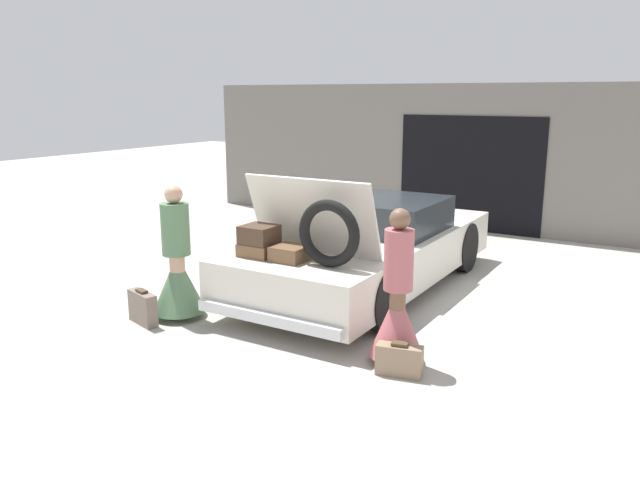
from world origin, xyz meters
TOP-DOWN VIEW (x-y plane):
  - ground_plane at (0.00, 0.00)m, footprint 40.00×40.00m
  - garage_wall_back at (0.00, 4.35)m, footprint 12.00×0.14m
  - car at (-0.00, -0.01)m, footprint 1.97×4.75m
  - person_left at (-1.37, -2.25)m, footprint 0.62×0.62m
  - person_right at (1.37, -2.10)m, footprint 0.54×0.54m
  - suitcase_beside_left_person at (-1.58, -2.63)m, footprint 0.48×0.26m
  - suitcase_beside_right_person at (1.52, -2.35)m, footprint 0.46×0.25m

SIDE VIEW (x-z plane):
  - ground_plane at x=0.00m, z-range 0.00..0.00m
  - suitcase_beside_right_person at x=1.52m, z-range -0.01..0.31m
  - suitcase_beside_left_person at x=-1.58m, z-range -0.01..0.40m
  - person_right at x=1.37m, z-range -0.22..1.33m
  - person_left at x=-1.37m, z-range -0.23..1.35m
  - car at x=0.00m, z-range -0.28..1.41m
  - garage_wall_back at x=0.00m, z-range -0.01..2.79m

